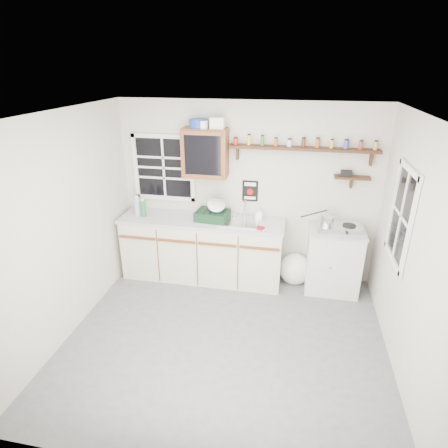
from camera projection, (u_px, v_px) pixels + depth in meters
The scene contains 18 objects.
room at pixel (225, 241), 3.83m from camera, with size 3.64×3.24×2.54m.
main_cabinet at pixel (202, 248), 5.41m from camera, with size 2.31×0.63×0.92m.
right_cabinet at pixel (333, 259), 5.12m from camera, with size 0.73×0.57×0.91m.
sink at pixel (240, 221), 5.14m from camera, with size 0.52×0.44×0.29m.
upper_cabinet at pixel (205, 153), 5.00m from camera, with size 0.60×0.32×0.65m.
upper_cabinet_clutter at pixel (205, 123), 4.84m from camera, with size 0.47×0.24×0.14m.
spice_shelf at pixel (303, 148), 4.79m from camera, with size 1.91×0.18×0.35m.
secondary_shelf at pixel (350, 177), 4.83m from camera, with size 0.45×0.16×0.24m.
warning_sign at pixel (250, 191), 5.24m from camera, with size 0.22×0.02×0.30m.
window_back at pixel (164, 168), 5.35m from camera, with size 0.93×0.03×0.98m.
window_right at pixel (402, 216), 3.93m from camera, with size 0.03×0.78×1.08m.
water_bottles at pixel (140, 207), 5.32m from camera, with size 0.19×0.12×0.29m.
dish_rack at pixel (214, 213), 5.16m from camera, with size 0.48×0.38×0.33m.
soap_bottle at pixel (259, 214), 5.18m from camera, with size 0.08×0.08×0.17m, color white.
rag at pixel (259, 228), 4.93m from camera, with size 0.12×0.10×0.02m, color maroon.
hotplate at pixel (338, 227), 4.90m from camera, with size 0.60×0.37×0.08m.
saucepan at pixel (327, 220), 4.90m from camera, with size 0.44×0.23×0.19m.
trash_bag at pixel (295, 269), 5.37m from camera, with size 0.43×0.39×0.49m.
Camera 1 is at (0.64, -3.38, 2.93)m, focal length 30.00 mm.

